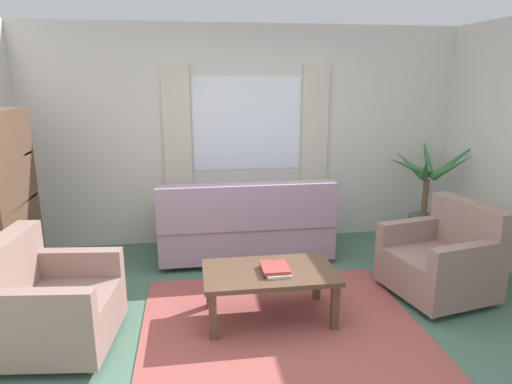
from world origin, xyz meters
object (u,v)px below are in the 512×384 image
Objects in this scene: armchair_left at (49,304)px; coffee_table at (269,277)px; armchair_right at (444,259)px; book_stack_on_table at (275,269)px; bookshelf at (9,202)px; couch at (245,227)px; potted_plant at (426,201)px.

armchair_left reaches higher than coffee_table.
coffee_table is (-1.68, -0.19, 0.03)m from armchair_right.
book_stack_on_table is at bearing -79.32° from armchair_left.
armchair_left is at bearing 29.20° from bookshelf.
couch is at bearing -135.89° from armchair_right.
armchair_left is at bearing -175.64° from book_stack_on_table.
book_stack_on_table is at bearing -37.88° from coffee_table.
potted_plant is 0.75× the size of bookshelf.
bookshelf is (-3.95, 0.67, 0.53)m from armchair_right.
armchair_right is 0.58× the size of bookshelf.
potted_plant reaches higher than coffee_table.
coffee_table is 0.64× the size of bookshelf.
coffee_table is at bearing -145.75° from potted_plant.
bookshelf is (-2.27, 0.86, 0.50)m from coffee_table.
bookshelf reaches higher than armchair_left.
couch is at bearing -41.49° from armchair_left.
book_stack_on_table is at bearing 68.99° from bookshelf.
couch is at bearing -176.22° from potted_plant.
bookshelf is at bearing -171.89° from potted_plant.
couch is 2.05× the size of armchair_left.
couch is 1.92× the size of armchair_right.
armchair_left reaches higher than book_stack_on_table.
couch is 1.10× the size of bookshelf.
armchair_left and armchair_right have the same top height.
armchair_right is 1.42m from potted_plant.
bookshelf reaches higher than armchair_right.
armchair_right is at bearing 7.69° from book_stack_on_table.
couch is 1.48× the size of potted_plant.
armchair_right is 0.77× the size of potted_plant.
couch is at bearing 93.18° from book_stack_on_table.
potted_plant is at bearing -60.59° from armchair_left.
armchair_left is 3.02× the size of book_stack_on_table.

